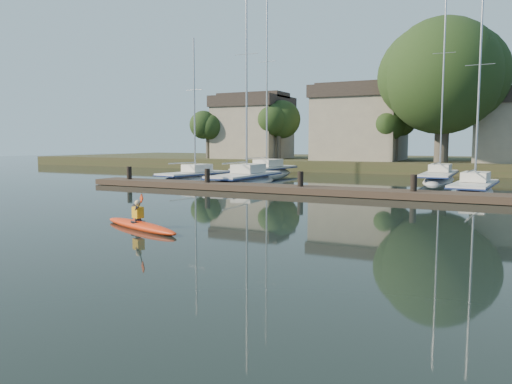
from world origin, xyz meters
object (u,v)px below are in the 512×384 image
at_px(sailboat_0, 194,183).
at_px(sailboat_3, 474,196).
at_px(sailboat_5, 265,177).
at_px(sailboat_6, 439,183).
at_px(kayak, 140,224).
at_px(sailboat_1, 245,186).
at_px(dock, 354,192).

height_order(sailboat_0, sailboat_3, sailboat_3).
bearing_deg(sailboat_5, sailboat_6, 3.16).
bearing_deg(sailboat_0, sailboat_6, 34.61).
xyz_separation_m(sailboat_5, sailboat_6, (14.01, 0.02, 0.02)).
bearing_deg(sailboat_3, sailboat_5, 158.78).
distance_m(kayak, sailboat_5, 26.73).
xyz_separation_m(sailboat_1, sailboat_5, (-2.45, 8.35, -0.00)).
bearing_deg(sailboat_3, kayak, -112.73).
distance_m(dock, sailboat_1, 9.85).
height_order(dock, sailboat_6, sailboat_6).
xyz_separation_m(sailboat_1, sailboat_3, (14.30, 0.10, 0.02)).
bearing_deg(sailboat_0, sailboat_1, 0.58).
xyz_separation_m(dock, sailboat_3, (5.54, 4.57, -0.39)).
height_order(kayak, sailboat_5, sailboat_5).
height_order(sailboat_1, sailboat_5, sailboat_5).
bearing_deg(sailboat_0, sailboat_5, 83.16).
distance_m(sailboat_1, sailboat_3, 14.30).
height_order(kayak, sailboat_1, sailboat_1).
bearing_deg(sailboat_1, kayak, -74.20).
bearing_deg(sailboat_1, sailboat_6, 35.05).
relative_size(sailboat_3, sailboat_5, 0.75).
relative_size(sailboat_1, sailboat_3, 1.23).
height_order(sailboat_0, sailboat_5, sailboat_5).
bearing_deg(sailboat_1, sailboat_5, 105.46).
bearing_deg(sailboat_6, kayak, -104.03).
bearing_deg(kayak, sailboat_6, 96.30).
bearing_deg(dock, sailboat_5, 131.18).
bearing_deg(sailboat_1, dock, -27.85).
xyz_separation_m(sailboat_0, sailboat_5, (2.22, 7.63, -0.02)).
xyz_separation_m(sailboat_0, sailboat_3, (18.97, -0.62, 0.01)).
bearing_deg(sailboat_6, sailboat_5, -179.97).
relative_size(kayak, sailboat_3, 0.33).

